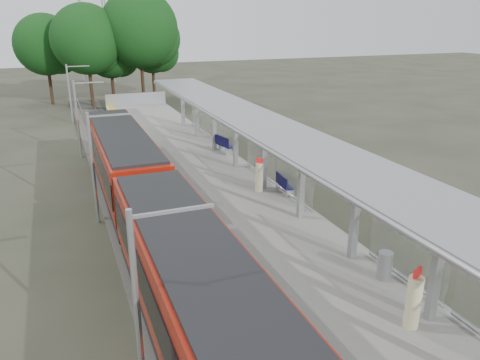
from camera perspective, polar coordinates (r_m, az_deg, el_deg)
name	(u,v)px	position (r m, az deg, el deg)	size (l,w,h in m)	color
trackbed	(133,207)	(24.86, -12.97, -3.28)	(3.00, 70.00, 0.24)	#59544C
platform	(215,189)	(25.66, -3.09, -1.16)	(6.00, 50.00, 1.00)	gray
tactile_strip	(169,187)	(24.85, -8.69, -0.79)	(0.60, 50.00, 0.02)	gold
end_fence	(136,99)	(49.02, -12.57, 9.62)	(6.00, 0.10, 1.20)	#9EA0A5
train	(147,205)	(19.85, -11.22, -2.99)	(2.74, 27.60, 3.62)	black
canopy	(273,137)	(21.74, 4.00, 5.26)	(3.27, 38.00, 3.66)	#9EA0A5
tree_cluster	(109,39)	(55.29, -15.65, 16.19)	(18.13, 11.57, 12.38)	#382316
catenary_masts	(94,165)	(22.84, -17.33, 1.75)	(2.08, 48.16, 5.40)	#9EA0A5
bench_mid	(283,184)	(23.58, 5.30, -0.45)	(0.55, 1.47, 0.98)	#0F0E46
bench_far	(224,144)	(30.64, -2.00, 4.41)	(0.82, 1.70, 1.12)	#0F0E46
info_pillar_near	(414,302)	(14.53, 20.40, -13.74)	(0.43, 0.43, 1.90)	beige
info_pillar_far	(259,177)	(23.78, 2.37, 0.40)	(0.39, 0.39, 1.75)	beige
litter_bin	(385,266)	(16.79, 17.23, -9.93)	(0.49, 0.49, 1.01)	#9EA0A5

